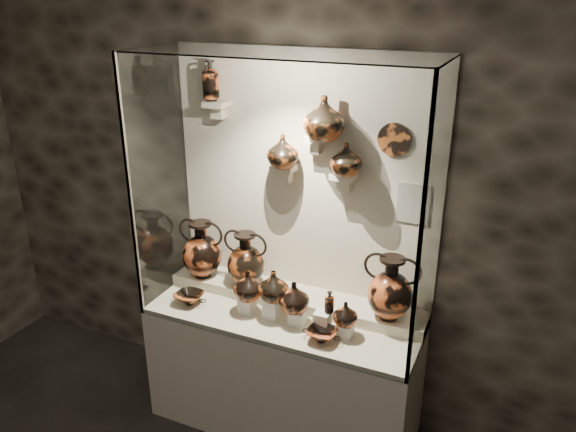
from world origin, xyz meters
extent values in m
cube|color=black|center=(0.00, 2.50, 1.60)|extent=(5.00, 0.02, 3.20)
cube|color=beige|center=(0.00, 2.18, 0.40)|extent=(1.70, 0.60, 0.80)
cube|color=#C1B496|center=(0.00, 2.18, 0.82)|extent=(1.68, 0.58, 0.03)
cube|color=#C1B496|center=(0.00, 2.35, 0.85)|extent=(1.70, 0.25, 0.10)
cube|color=beige|center=(0.00, 2.50, 1.60)|extent=(1.70, 0.03, 1.60)
cube|color=white|center=(0.00, 1.88, 1.60)|extent=(1.70, 0.01, 1.60)
cube|color=white|center=(-0.85, 2.18, 1.60)|extent=(0.01, 0.60, 1.60)
cube|color=white|center=(0.85, 2.18, 1.60)|extent=(0.01, 0.60, 1.60)
cube|color=white|center=(0.00, 2.18, 2.40)|extent=(1.70, 0.60, 0.01)
cube|color=gray|center=(-0.84, 1.89, 1.60)|extent=(0.02, 0.02, 1.60)
cube|color=gray|center=(0.84, 1.89, 1.60)|extent=(0.02, 0.02, 1.60)
cube|color=silver|center=(-0.22, 2.13, 0.88)|extent=(0.09, 0.09, 0.10)
cube|color=silver|center=(-0.05, 2.13, 0.90)|extent=(0.09, 0.09, 0.13)
cube|color=silver|center=(0.12, 2.13, 0.88)|extent=(0.09, 0.09, 0.09)
cube|color=silver|center=(0.28, 2.13, 0.89)|extent=(0.09, 0.09, 0.12)
cube|color=silver|center=(0.42, 2.13, 0.87)|extent=(0.09, 0.09, 0.08)
cube|color=beige|center=(-0.55, 2.42, 2.05)|extent=(0.14, 0.12, 0.04)
cube|color=beige|center=(-0.10, 2.42, 1.70)|extent=(0.14, 0.12, 0.04)
cube|color=beige|center=(0.10, 2.42, 1.90)|extent=(0.10, 0.12, 0.04)
cube|color=beige|center=(0.28, 2.42, 1.70)|extent=(0.14, 0.12, 0.04)
imported|color=#B34B22|center=(-0.20, 2.11, 1.02)|extent=(0.19, 0.19, 0.19)
imported|color=#9C451B|center=(-0.03, 2.12, 1.06)|extent=(0.20, 0.20, 0.19)
imported|color=#B34B22|center=(0.10, 2.12, 1.02)|extent=(0.23, 0.23, 0.19)
imported|color=#B34B22|center=(0.42, 2.11, 0.98)|extent=(0.14, 0.14, 0.15)
imported|color=#9C451B|center=(-0.09, 2.38, 1.82)|extent=(0.25, 0.25, 0.20)
imported|color=#9C451B|center=(0.18, 2.35, 2.04)|extent=(0.29, 0.29, 0.25)
imported|color=#9C451B|center=(0.30, 2.38, 1.81)|extent=(0.22, 0.22, 0.19)
cylinder|color=#A64F20|center=(0.55, 2.47, 1.93)|extent=(0.19, 0.02, 0.19)
cube|color=beige|center=(0.68, 2.47, 1.57)|extent=(0.18, 0.01, 0.24)
camera|label=1|loc=(1.25, -0.53, 2.70)|focal=35.00mm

